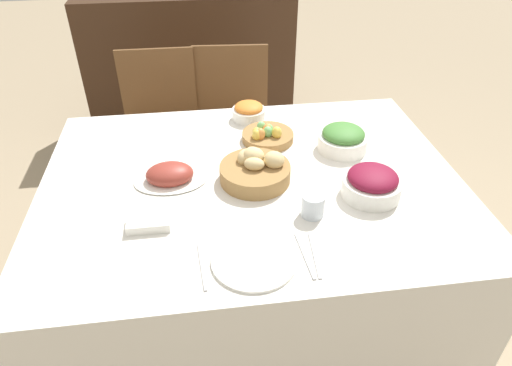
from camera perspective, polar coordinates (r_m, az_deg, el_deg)
The scene contains 17 objects.
ground_plane at distance 2.21m, azimuth -0.44°, elevation -15.40°, with size 12.00×12.00×0.00m, color tan.
dining_table at distance 1.94m, azimuth -0.49°, elevation -8.45°, with size 1.55×1.18×0.75m.
chair_far_center at distance 2.64m, azimuth -2.98°, elevation 7.76°, with size 0.45×0.45×0.88m.
chair_far_left at distance 2.65m, azimuth -11.77°, elevation 7.06°, with size 0.42×0.42×0.88m.
sideboard at distance 3.51m, azimuth -8.19°, elevation 14.73°, with size 1.48×0.44×0.98m.
bread_basket at distance 1.67m, azimuth -0.05°, elevation 1.70°, with size 0.26×0.26×0.12m.
egg_basket at distance 1.92m, azimuth 1.38°, elevation 5.98°, with size 0.22×0.22×0.08m.
ham_platter at distance 1.70m, azimuth -10.72°, elevation 0.95°, with size 0.27×0.19×0.08m.
carrot_bowl at distance 2.08m, azimuth -0.91°, elevation 8.95°, with size 0.15×0.15×0.08m.
beet_salad_bowl at distance 1.64m, azimuth 14.29°, elevation -0.05°, with size 0.21×0.21×0.11m.
green_salad_bowl at distance 1.88m, azimuth 10.80°, elevation 5.45°, with size 0.20×0.20×0.10m.
dinner_plate at distance 1.37m, azimuth -0.24°, elevation -9.56°, with size 0.26×0.26×0.01m.
fork at distance 1.36m, azimuth -6.76°, elevation -10.19°, with size 0.02×0.20×0.00m.
knife at distance 1.39m, azimuth 6.12°, elevation -8.97°, with size 0.02×0.20×0.00m.
spoon at distance 1.40m, azimuth 7.33°, elevation -8.83°, with size 0.02×0.20×0.00m.
drinking_cup at distance 1.52m, azimuth 7.13°, elevation -2.75°, with size 0.08×0.08×0.08m.
butter_dish at distance 1.51m, azimuth -13.25°, elevation -4.82°, with size 0.14×0.09×0.03m.
Camera 1 is at (-0.17, -1.38, 1.72)m, focal length 32.00 mm.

